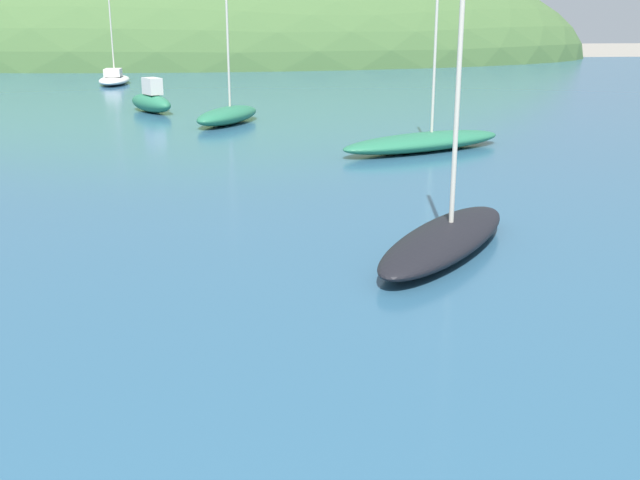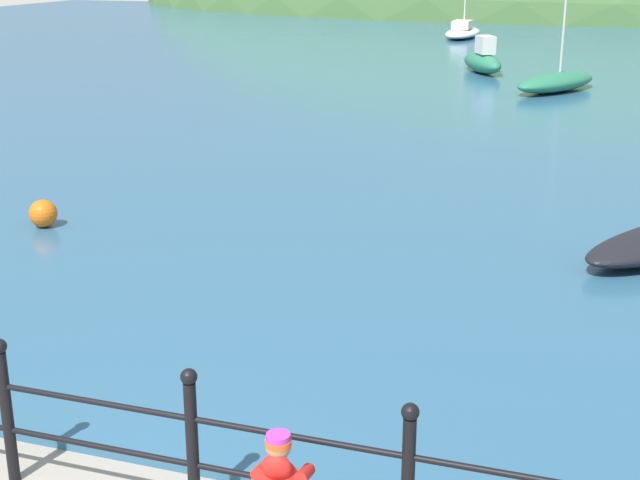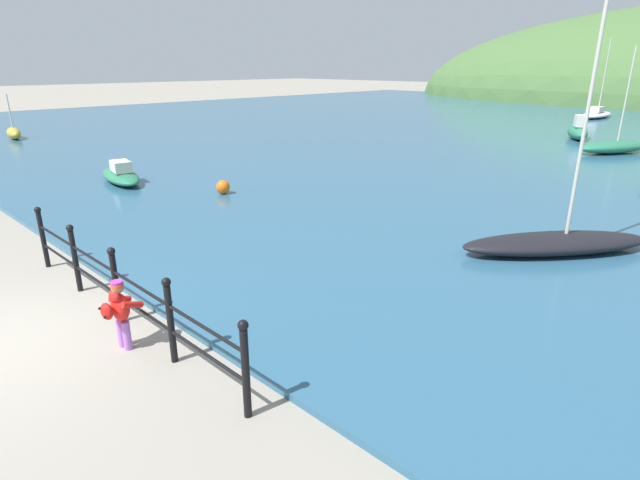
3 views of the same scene
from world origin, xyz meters
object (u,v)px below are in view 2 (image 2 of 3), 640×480
(boat_nearest_quay, at_px, (483,61))
(mooring_buoy, at_px, (43,213))
(boat_far_right, at_px, (463,31))
(boat_far_left, at_px, (556,81))

(boat_nearest_quay, height_order, mooring_buoy, boat_nearest_quay)
(boat_nearest_quay, bearing_deg, mooring_buoy, -100.12)
(boat_far_right, bearing_deg, mooring_buoy, -91.26)
(boat_far_left, relative_size, boat_nearest_quay, 1.48)
(boat_far_right, xyz_separation_m, mooring_buoy, (-0.70, -31.83, -0.07))
(boat_far_right, bearing_deg, boat_nearest_quay, -77.36)
(boat_far_left, height_order, mooring_buoy, boat_far_left)
(boat_far_right, relative_size, boat_nearest_quay, 1.82)
(boat_far_right, bearing_deg, boat_far_left, -71.19)
(boat_far_right, height_order, mooring_buoy, boat_far_right)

